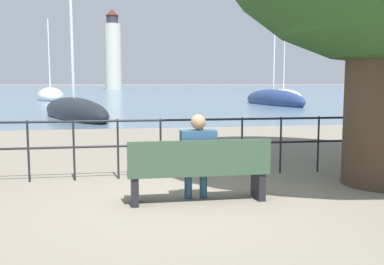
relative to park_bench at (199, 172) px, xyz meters
name	(u,v)px	position (x,y,z in m)	size (l,w,h in m)	color
ground_plane	(198,201)	(0.00, 0.06, -0.44)	(1000.00, 1000.00, 0.00)	gray
harbor_water	(122,87)	(0.00, 160.09, -0.44)	(600.00, 300.00, 0.01)	slate
park_bench	(199,172)	(0.00, 0.00, 0.00)	(1.98, 0.45, 0.90)	#334C38
seated_person_left	(198,154)	(0.00, 0.08, 0.24)	(0.50, 0.35, 1.24)	navy
promenade_railing	(181,138)	(0.00, 1.69, 0.26)	(11.21, 0.04, 1.05)	black
sailboat_0	(283,95)	(16.44, 38.30, -0.11)	(2.68, 7.94, 11.68)	white
sailboat_1	(74,111)	(-3.21, 15.08, -0.11)	(4.60, 7.87, 10.51)	black
sailboat_2	(273,100)	(10.55, 25.54, -0.06)	(2.75, 8.99, 10.79)	navy
sailboat_3	(51,96)	(-7.79, 38.28, -0.07)	(3.98, 7.72, 8.38)	white
harbor_lighthouse	(113,52)	(-2.58, 113.81, 9.48)	(4.46, 4.46, 21.32)	beige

